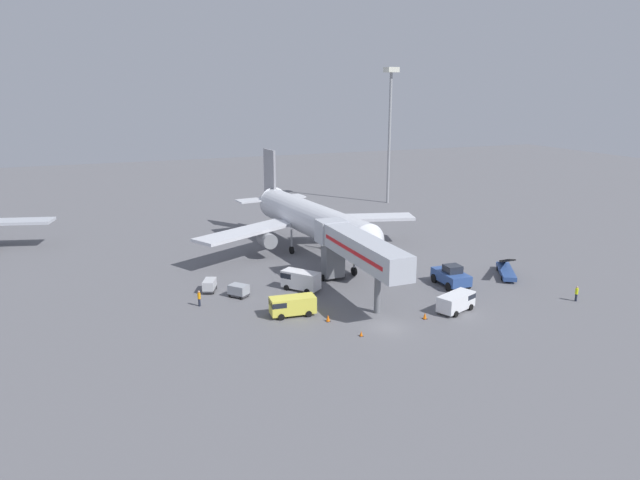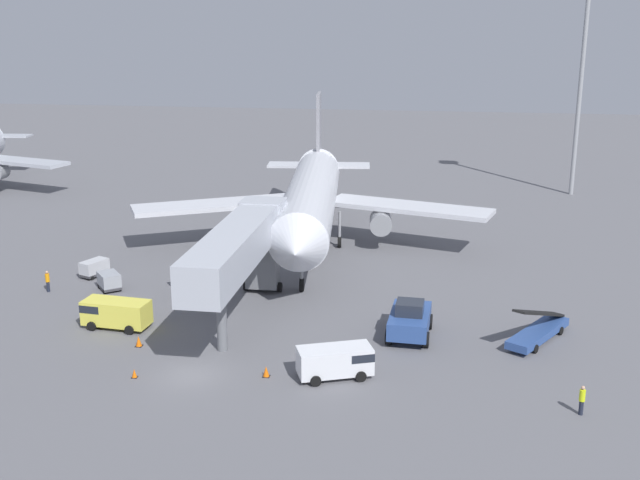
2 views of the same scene
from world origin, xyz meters
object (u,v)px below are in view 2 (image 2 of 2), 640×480
at_px(jet_bridge, 242,246).
at_px(service_van_near_right, 115,312).
at_px(service_van_far_left, 194,281).
at_px(pushback_tug, 410,320).
at_px(service_van_mid_left, 337,360).
at_px(ground_crew_worker_midground, 582,399).
at_px(safety_cone_bravo, 266,371).
at_px(safety_cone_charlie, 139,341).
at_px(safety_cone_alpha, 134,373).
at_px(baggage_cart_near_center, 94,267).
at_px(baggage_cart_far_center, 109,280).
at_px(airplane_at_gate, 311,198).
at_px(apron_light_mast, 584,43).
at_px(belt_loader_truck, 538,330).
at_px(ground_crew_worker_foreground, 48,281).

distance_m(jet_bridge, service_van_near_right, 10.33).
bearing_deg(service_van_near_right, service_van_far_left, 63.33).
relative_size(pushback_tug, service_van_far_left, 1.12).
height_order(service_van_mid_left, service_van_near_right, service_van_near_right).
distance_m(ground_crew_worker_midground, safety_cone_bravo, 18.76).
bearing_deg(safety_cone_charlie, safety_cone_alpha, -71.56).
bearing_deg(ground_crew_worker_midground, service_van_near_right, 165.30).
relative_size(baggage_cart_near_center, safety_cone_alpha, 4.84).
relative_size(baggage_cart_far_center, safety_cone_charlie, 3.50).
relative_size(airplane_at_gate, service_van_mid_left, 7.50).
bearing_deg(ground_crew_worker_midground, safety_cone_bravo, 173.90).
bearing_deg(apron_light_mast, service_van_near_right, -127.62).
height_order(baggage_cart_near_center, apron_light_mast, apron_light_mast).
bearing_deg(baggage_cart_far_center, safety_cone_alpha, -61.47).
distance_m(jet_bridge, service_van_far_left, 8.01).
bearing_deg(baggage_cart_far_center, safety_cone_bravo, -40.14).
relative_size(belt_loader_truck, baggage_cart_near_center, 2.43).
bearing_deg(airplane_at_gate, service_van_far_left, -115.55).
relative_size(service_van_near_right, baggage_cart_near_center, 1.81).
xyz_separation_m(airplane_at_gate, service_van_mid_left, (6.26, -27.56, -3.92)).
height_order(jet_bridge, service_van_far_left, jet_bridge).
distance_m(belt_loader_truck, apron_light_mast, 53.16).
bearing_deg(safety_cone_bravo, safety_cone_alpha, -170.13).
bearing_deg(service_van_mid_left, service_van_far_left, 136.32).
xyz_separation_m(airplane_at_gate, pushback_tug, (10.45, -20.44, -3.78)).
relative_size(airplane_at_gate, pushback_tug, 7.09).
bearing_deg(pushback_tug, belt_loader_truck, 4.01).
relative_size(jet_bridge, ground_crew_worker_midground, 10.76).
height_order(safety_cone_bravo, apron_light_mast, apron_light_mast).
bearing_deg(baggage_cart_near_center, safety_cone_alpha, -59.05).
bearing_deg(belt_loader_truck, baggage_cart_far_center, 170.94).
relative_size(service_van_far_left, ground_crew_worker_foreground, 2.63).
bearing_deg(safety_cone_alpha, service_van_near_right, 120.59).
relative_size(belt_loader_truck, apron_light_mast, 0.24).
distance_m(pushback_tug, baggage_cart_near_center, 29.12).
bearing_deg(belt_loader_truck, ground_crew_worker_midground, -83.26).
height_order(ground_crew_worker_foreground, apron_light_mast, apron_light_mast).
xyz_separation_m(airplane_at_gate, ground_crew_worker_midground, (20.53, -30.22, -4.10)).
xyz_separation_m(belt_loader_truck, ground_crew_worker_foreground, (-38.55, 4.16, 0.19)).
bearing_deg(safety_cone_bravo, safety_cone_charlie, 161.52).
xyz_separation_m(baggage_cart_far_center, baggage_cart_near_center, (-2.72, 3.12, -0.01)).
distance_m(baggage_cart_near_center, safety_cone_charlie, 16.64).
xyz_separation_m(baggage_cart_far_center, ground_crew_worker_foreground, (-4.77, -1.22, 0.15)).
xyz_separation_m(jet_bridge, pushback_tug, (12.35, -1.37, -4.43)).
height_order(safety_cone_alpha, safety_cone_charlie, safety_cone_charlie).
relative_size(service_van_mid_left, service_van_near_right, 1.01).
xyz_separation_m(ground_crew_worker_foreground, safety_cone_charlie, (11.49, -9.36, -0.59)).
bearing_deg(safety_cone_alpha, ground_crew_worker_midground, -1.25).
xyz_separation_m(ground_crew_worker_midground, safety_cone_alpha, (-26.74, 0.58, -0.66)).
height_order(baggage_cart_near_center, ground_crew_worker_foreground, ground_crew_worker_foreground).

